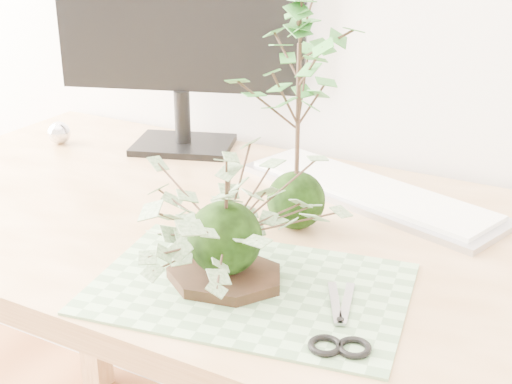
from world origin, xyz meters
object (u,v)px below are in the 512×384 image
desk (308,289)px  maple_kokedama (299,59)px  keyboard (369,192)px  monitor (181,25)px  ivy_kokedama (224,205)px

desk → maple_kokedama: bearing=145.0°
maple_kokedama → keyboard: 0.31m
keyboard → monitor: bearing=-171.4°
desk → monitor: 0.59m
desk → maple_kokedama: 0.36m
ivy_kokedama → monitor: size_ratio=0.69×
desk → keyboard: bearing=84.4°
ivy_kokedama → keyboard: bearing=80.9°
desk → ivy_kokedama: size_ratio=4.89×
ivy_kokedama → keyboard: (0.06, 0.38, -0.11)m
ivy_kokedama → maple_kokedama: bearing=89.0°
keyboard → maple_kokedama: bearing=-90.9°
desk → keyboard: (0.02, 0.20, 0.10)m
maple_kokedama → keyboard: size_ratio=0.75×
keyboard → ivy_kokedama: bearing=-81.7°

